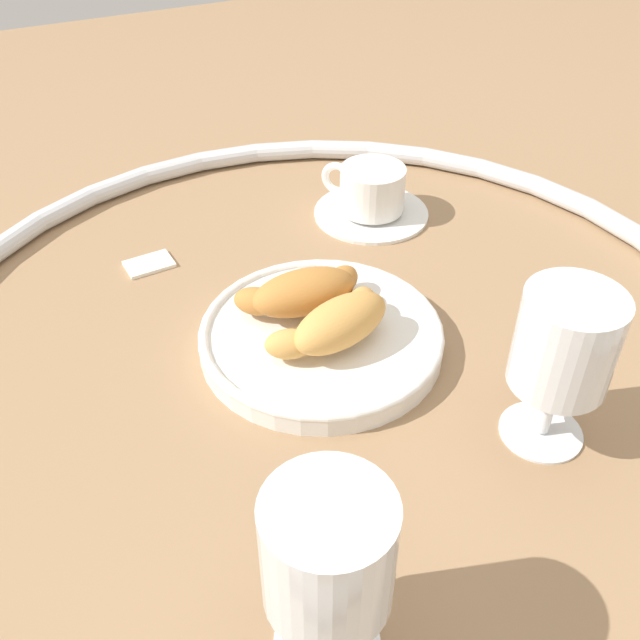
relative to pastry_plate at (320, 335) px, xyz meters
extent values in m
plane|color=#997551|center=(0.01, 0.00, -0.01)|extent=(2.20, 2.20, 0.00)
torus|color=silver|center=(0.01, 0.00, 0.00)|extent=(0.80, 0.80, 0.02)
cylinder|color=white|center=(0.00, 0.00, 0.00)|extent=(0.23, 0.23, 0.02)
torus|color=white|center=(0.00, 0.00, 0.01)|extent=(0.23, 0.23, 0.01)
ellipsoid|color=#D6994C|center=(0.00, -0.03, 0.03)|extent=(0.11, 0.07, 0.04)
ellipsoid|color=#D6994C|center=(0.04, 0.00, 0.02)|extent=(0.05, 0.05, 0.03)
ellipsoid|color=#D6994C|center=(-0.04, -0.03, 0.02)|extent=(0.05, 0.04, 0.03)
ellipsoid|color=#BC7A38|center=(0.00, 0.03, 0.03)|extent=(0.10, 0.05, 0.04)
ellipsoid|color=#BC7A38|center=(0.04, 0.04, 0.02)|extent=(0.05, 0.05, 0.03)
ellipsoid|color=#BC7A38|center=(-0.04, 0.04, 0.02)|extent=(0.05, 0.05, 0.03)
cylinder|color=white|center=(0.16, 0.19, -0.01)|extent=(0.14, 0.14, 0.01)
cylinder|color=white|center=(0.16, 0.19, 0.02)|extent=(0.08, 0.08, 0.05)
cylinder|color=#937A60|center=(0.16, 0.19, 0.04)|extent=(0.07, 0.07, 0.01)
torus|color=white|center=(0.13, 0.22, 0.03)|extent=(0.03, 0.04, 0.04)
cylinder|color=white|center=(0.12, -0.18, -0.01)|extent=(0.07, 0.07, 0.01)
cylinder|color=white|center=(0.12, -0.18, 0.02)|extent=(0.01, 0.01, 0.05)
cylinder|color=white|center=(0.12, -0.18, 0.09)|extent=(0.08, 0.08, 0.08)
cylinder|color=gold|center=(0.12, -0.18, 0.08)|extent=(0.07, 0.07, 0.07)
cylinder|color=white|center=(-0.12, -0.26, 0.02)|extent=(0.01, 0.01, 0.05)
cylinder|color=white|center=(-0.12, -0.26, 0.09)|extent=(0.08, 0.08, 0.08)
cylinder|color=gold|center=(-0.12, -0.26, 0.07)|extent=(0.07, 0.07, 0.05)
cube|color=white|center=(-0.11, 0.20, -0.01)|extent=(0.05, 0.04, 0.01)
camera|label=1|loc=(-0.22, -0.46, 0.44)|focal=40.59mm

